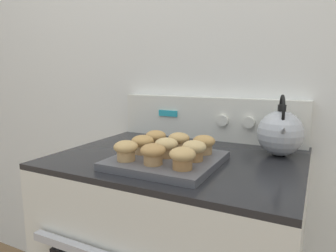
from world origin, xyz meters
TOP-DOWN VIEW (x-y plane):
  - wall_back at (0.00, 0.68)m, footprint 8.00×0.05m
  - control_panel at (0.00, 0.62)m, footprint 0.78×0.07m
  - muffin_pan at (0.01, 0.22)m, footprint 0.31×0.31m
  - muffin_r0_c0 at (-0.08, 0.14)m, footprint 0.07×0.07m
  - muffin_r0_c1 at (0.01, 0.14)m, footprint 0.07×0.07m
  - muffin_r0_c2 at (0.10, 0.14)m, footprint 0.07×0.07m
  - muffin_r1_c0 at (-0.08, 0.22)m, footprint 0.07×0.07m
  - muffin_r1_c1 at (0.01, 0.22)m, footprint 0.07×0.07m
  - muffin_r1_c2 at (0.09, 0.23)m, footprint 0.07×0.07m
  - muffin_r2_c0 at (-0.08, 0.31)m, footprint 0.07×0.07m
  - muffin_r2_c1 at (0.01, 0.31)m, footprint 0.07×0.07m
  - muffin_r2_c2 at (0.09, 0.31)m, footprint 0.07×0.07m
  - tea_kettle at (0.30, 0.48)m, footprint 0.15×0.19m

SIDE VIEW (x-z plane):
  - muffin_pan at x=0.01m, z-range 0.92..0.94m
  - muffin_r0_c0 at x=-0.08m, z-range 0.94..1.00m
  - muffin_r0_c1 at x=0.01m, z-range 0.94..1.00m
  - muffin_r0_c2 at x=0.10m, z-range 0.94..1.00m
  - muffin_r1_c0 at x=-0.08m, z-range 0.94..1.00m
  - muffin_r1_c1 at x=0.01m, z-range 0.94..1.00m
  - muffin_r1_c2 at x=0.09m, z-range 0.94..1.00m
  - muffin_r2_c0 at x=-0.08m, z-range 0.94..1.00m
  - muffin_r2_c1 at x=0.01m, z-range 0.94..1.00m
  - muffin_r2_c2 at x=0.09m, z-range 0.94..1.00m
  - tea_kettle at x=0.30m, z-range 0.89..1.10m
  - control_panel at x=0.00m, z-range 0.92..1.09m
  - wall_back at x=0.00m, z-range 0.00..2.40m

